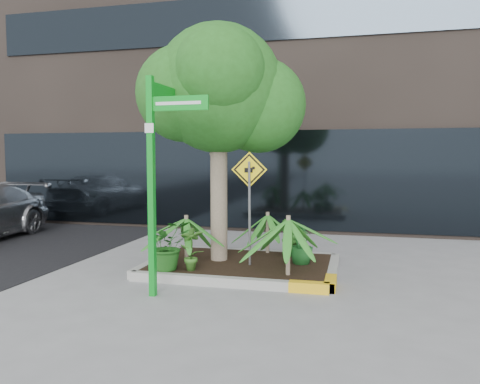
# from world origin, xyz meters

# --- Properties ---
(ground) EXTENTS (80.00, 80.00, 0.00)m
(ground) POSITION_xyz_m (0.00, 0.00, 0.00)
(ground) COLOR gray
(ground) RESTS_ON ground
(planter) EXTENTS (3.35, 2.36, 0.15)m
(planter) POSITION_xyz_m (0.23, 0.27, 0.10)
(planter) COLOR #9E9E99
(planter) RESTS_ON ground
(tree) EXTENTS (2.94, 2.61, 4.41)m
(tree) POSITION_xyz_m (-0.24, 0.39, 3.22)
(tree) COLOR gray
(tree) RESTS_ON ground
(palm_front) EXTENTS (1.07, 1.07, 1.19)m
(palm_front) POSITION_xyz_m (1.13, -0.41, 1.04)
(palm_front) COLOR gray
(palm_front) RESTS_ON ground
(palm_left) EXTENTS (0.96, 0.96, 1.07)m
(palm_left) POSITION_xyz_m (-0.71, -0.06, 0.95)
(palm_left) COLOR gray
(palm_left) RESTS_ON ground
(palm_back) EXTENTS (0.90, 0.90, 0.99)m
(palm_back) POSITION_xyz_m (0.50, 1.20, 0.89)
(palm_back) COLOR gray
(palm_back) RESTS_ON ground
(shrub_a) EXTENTS (1.04, 1.04, 0.82)m
(shrub_a) POSITION_xyz_m (-0.86, -0.55, 0.56)
(shrub_a) COLOR #1C5518
(shrub_a) RESTS_ON planter
(shrub_b) EXTENTS (0.50, 0.50, 0.73)m
(shrub_b) POSITION_xyz_m (1.25, 0.42, 0.51)
(shrub_b) COLOR #1B5B21
(shrub_b) RESTS_ON planter
(shrub_c) EXTENTS (0.53, 0.53, 0.73)m
(shrub_c) POSITION_xyz_m (-0.46, -0.50, 0.51)
(shrub_c) COLOR #346B21
(shrub_c) RESTS_ON planter
(shrub_d) EXTENTS (0.53, 0.53, 0.72)m
(shrub_d) POSITION_xyz_m (0.99, 0.99, 0.51)
(shrub_d) COLOR #235C1A
(shrub_d) RESTS_ON planter
(street_sign_post) EXTENTS (0.94, 0.92, 3.16)m
(street_sign_post) POSITION_xyz_m (-0.63, -1.44, 1.95)
(street_sign_post) COLOR #0D9821
(street_sign_post) RESTS_ON ground
(cattle_sign) EXTENTS (0.60, 0.25, 1.95)m
(cattle_sign) POSITION_xyz_m (0.41, -0.02, 1.47)
(cattle_sign) COLOR slate
(cattle_sign) RESTS_ON ground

